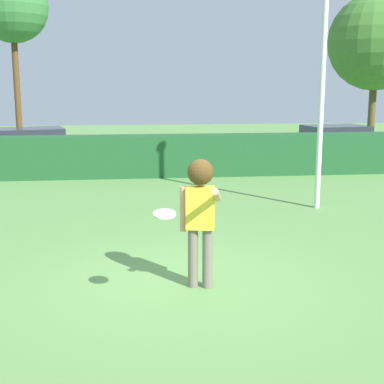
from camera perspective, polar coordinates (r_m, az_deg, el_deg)
name	(u,v)px	position (r m, az deg, el deg)	size (l,w,h in m)	color
ground_plane	(183,283)	(7.88, -0.93, -9.43)	(60.00, 60.00, 0.00)	#60924B
person	(200,206)	(7.38, 0.87, -1.44)	(0.55, 0.81, 1.80)	#71685C
frisbee	(164,214)	(6.62, -2.89, -2.31)	(0.28, 0.28, 0.07)	white
lamppost	(323,68)	(12.46, 13.50, 12.51)	(0.24, 0.24, 5.61)	silver
hedge_row	(154,156)	(16.63, -4.01, 3.79)	(27.39, 0.90, 1.24)	#20542A
parked_car_silver	(31,144)	(19.91, -16.42, 4.79)	(4.49, 2.68, 1.25)	#B7B7BC
parked_car_white	(335,141)	(21.01, 14.71, 5.20)	(4.43, 2.39, 1.25)	white
willow_tree	(12,7)	(24.01, -18.26, 17.83)	(2.87, 2.87, 7.22)	brown
maple_tree	(376,42)	(25.78, 18.65, 14.58)	(4.16, 4.16, 6.61)	brown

